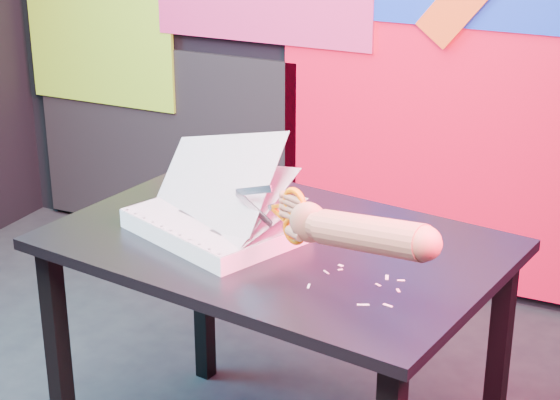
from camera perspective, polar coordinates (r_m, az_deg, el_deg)
The scene contains 7 objects.
room at distance 2.39m, azimuth -11.75°, elevation 11.86°, with size 3.01×3.01×2.71m.
backdrop at distance 3.69m, azimuth 3.32°, elevation 9.28°, with size 2.88×0.05×2.08m.
work_table at distance 2.46m, azimuth -0.22°, elevation -4.47°, with size 1.24×0.92×0.75m.
printout_stack at distance 2.45m, azimuth -3.98°, elevation -1.40°, with size 0.50×0.44×0.31m.
scissors at distance 2.19m, azimuth 0.57°, elevation -0.88°, with size 0.24×0.10×0.14m.
hand_forearm at distance 2.04m, azimuth 4.90°, elevation -1.97°, with size 0.43×0.21×0.15m.
paper_clippings at distance 2.19m, azimuth 5.24°, elevation -5.21°, with size 0.22×0.18×0.00m.
Camera 1 is at (1.43, -1.88, 1.73)m, focal length 60.00 mm.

